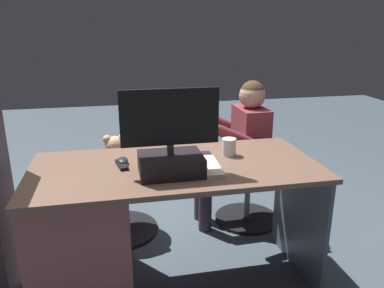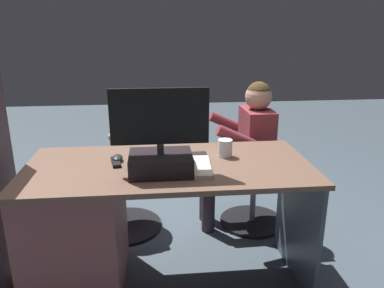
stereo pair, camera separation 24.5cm
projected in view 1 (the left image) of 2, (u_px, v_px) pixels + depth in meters
ground_plane at (170, 253)px, 2.60m from camera, size 10.00×10.00×0.00m
desk at (103, 229)px, 2.11m from camera, size 1.57×0.74×0.76m
monitor at (170, 149)px, 1.94m from camera, size 0.50×0.25×0.44m
keyboard at (176, 159)px, 2.16m from camera, size 0.42×0.14×0.02m
computer_mouse at (123, 161)px, 2.10m from camera, size 0.06×0.10×0.04m
cup at (229, 147)px, 2.23m from camera, size 0.08×0.08×0.10m
tv_remote at (122, 165)px, 2.07m from camera, size 0.07×0.16×0.02m
notebook_binder at (199, 167)px, 2.03m from camera, size 0.24×0.31×0.02m
office_chair_teddy at (119, 204)px, 2.80m from camera, size 0.56×0.56×0.42m
teddy_bear at (116, 160)px, 2.71m from camera, size 0.24×0.24×0.34m
visitor_chair at (248, 192)px, 2.97m from camera, size 0.50×0.50×0.42m
person at (240, 143)px, 2.83m from camera, size 0.51×0.48×1.11m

